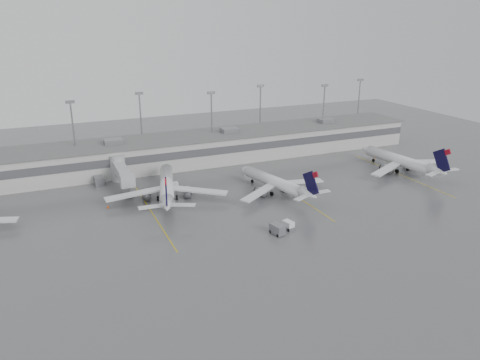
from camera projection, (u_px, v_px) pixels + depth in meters
name	position (u px, v px, depth m)	size (l,w,h in m)	color
ground	(271.00, 244.00, 90.36)	(260.00, 260.00, 0.00)	#555558
terminal	(183.00, 150.00, 139.23)	(152.00, 17.00, 9.45)	#B1B1AC
light_masts	(176.00, 120.00, 141.65)	(142.40, 8.00, 20.60)	gray
jet_bridge_right	(121.00, 171.00, 121.04)	(4.00, 17.20, 7.00)	#989A9D
stand_markings	(225.00, 202.00, 111.16)	(105.25, 40.00, 0.01)	#C4A50B
jet_mid_left	(167.00, 186.00, 111.74)	(28.17, 31.98, 10.55)	silver
jet_mid_right	(277.00, 182.00, 115.57)	(25.05, 28.40, 9.32)	silver
jet_far_right	(402.00, 161.00, 132.09)	(27.85, 31.36, 10.15)	silver
baggage_tug	(288.00, 226.00, 96.75)	(2.30, 3.07, 1.78)	white
baggage_cart	(277.00, 229.00, 94.38)	(2.48, 3.54, 2.07)	slate
gse_uld_b	(173.00, 186.00, 119.23)	(2.44, 1.63, 1.73)	white
gse_uld_c	(248.00, 172.00, 129.95)	(2.18, 1.45, 1.54)	white
gse_loader	(99.00, 180.00, 122.37)	(2.27, 3.63, 2.27)	slate
cone_b	(108.00, 206.00, 107.49)	(0.50, 0.50, 0.80)	#DF4D04
cone_c	(263.00, 171.00, 132.01)	(0.45, 0.45, 0.72)	#DF4D04
cone_d	(374.00, 157.00, 145.26)	(0.42, 0.42, 0.66)	#DF4D04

